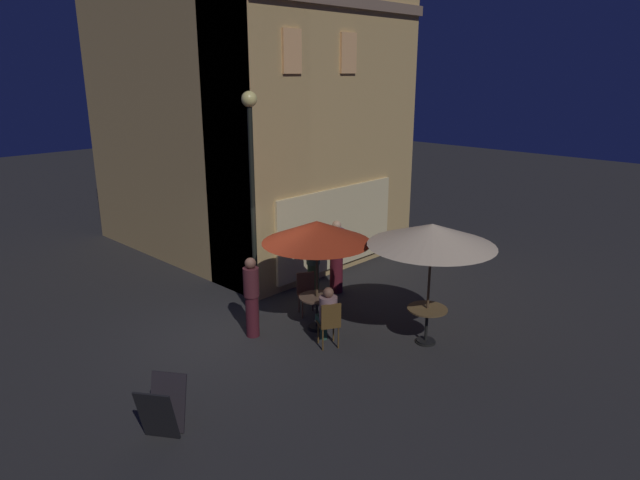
% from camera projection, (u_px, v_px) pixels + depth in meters
% --- Properties ---
extents(ground_plane, '(60.00, 60.00, 0.00)m').
position_uv_depth(ground_plane, '(229.00, 333.00, 11.46)').
color(ground_plane, '#282728').
extents(cafe_building, '(6.03, 7.99, 7.62)m').
position_uv_depth(cafe_building, '(242.00, 124.00, 14.95)').
color(cafe_building, tan).
rests_on(cafe_building, ground).
extents(street_lamp_near_corner, '(0.31, 0.31, 4.80)m').
position_uv_depth(street_lamp_near_corner, '(252.00, 173.00, 11.16)').
color(street_lamp_near_corner, black).
rests_on(street_lamp_near_corner, ground).
extents(menu_sandwich_board, '(0.83, 0.81, 0.86)m').
position_uv_depth(menu_sandwich_board, '(163.00, 409.00, 8.14)').
color(menu_sandwich_board, black).
rests_on(menu_sandwich_board, ground).
extents(cafe_table_0, '(0.78, 0.78, 0.74)m').
position_uv_depth(cafe_table_0, '(427.00, 317.00, 10.91)').
color(cafe_table_0, black).
rests_on(cafe_table_0, ground).
extents(cafe_table_1, '(0.74, 0.74, 0.72)m').
position_uv_depth(cafe_table_1, '(317.00, 305.00, 11.52)').
color(cafe_table_1, black).
rests_on(cafe_table_1, ground).
extents(patio_umbrella_0, '(2.42, 2.42, 2.44)m').
position_uv_depth(patio_umbrella_0, '(432.00, 235.00, 10.43)').
color(patio_umbrella_0, black).
rests_on(patio_umbrella_0, ground).
extents(patio_umbrella_1, '(2.21, 2.21, 2.33)m').
position_uv_depth(patio_umbrella_1, '(317.00, 232.00, 11.07)').
color(patio_umbrella_1, black).
rests_on(patio_umbrella_1, ground).
extents(cafe_chair_0, '(0.54, 0.54, 0.95)m').
position_uv_depth(cafe_chair_0, '(330.00, 321.00, 10.70)').
color(cafe_chair_0, '#523818').
rests_on(cafe_chair_0, ground).
extents(cafe_chair_1, '(0.54, 0.54, 0.93)m').
position_uv_depth(cafe_chair_1, '(307.00, 290.00, 12.28)').
color(cafe_chair_1, brown).
rests_on(cafe_chair_1, ground).
extents(patron_seated_0, '(0.49, 0.54, 1.22)m').
position_uv_depth(patron_seated_0, '(327.00, 312.00, 10.79)').
color(patron_seated_0, '#234C39').
rests_on(patron_seated_0, ground).
extents(patron_standing_1, '(0.37, 0.37, 1.79)m').
position_uv_depth(patron_standing_1, '(336.00, 257.00, 13.37)').
color(patron_standing_1, '#53131D').
rests_on(patron_standing_1, ground).
extents(patron_standing_2, '(0.31, 0.31, 1.67)m').
position_uv_depth(patron_standing_2, '(252.00, 297.00, 11.12)').
color(patron_standing_2, '#46161E').
rests_on(patron_standing_2, ground).
extents(patron_standing_3, '(0.31, 0.31, 1.80)m').
position_uv_depth(patron_standing_3, '(313.00, 264.00, 12.77)').
color(patron_standing_3, '#324929').
rests_on(patron_standing_3, ground).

